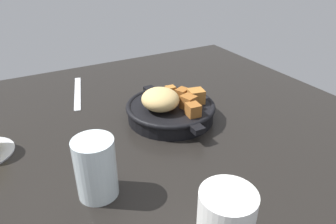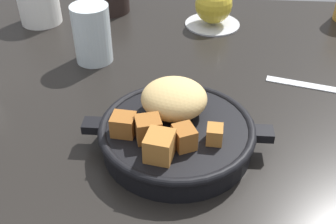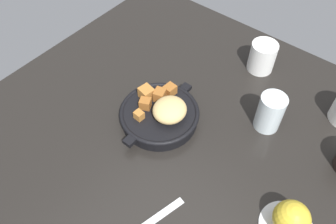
# 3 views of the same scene
# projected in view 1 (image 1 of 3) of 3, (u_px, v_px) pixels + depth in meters

# --- Properties ---
(ground_plane) EXTENTS (0.94, 0.98, 0.02)m
(ground_plane) POSITION_uv_depth(u_px,v_px,m) (159.00, 132.00, 0.70)
(ground_plane) COLOR black
(cast_iron_skillet) EXTENTS (0.25, 0.20, 0.08)m
(cast_iron_skillet) POSITION_uv_depth(u_px,v_px,m) (170.00, 108.00, 0.71)
(cast_iron_skillet) COLOR black
(cast_iron_skillet) RESTS_ON ground_plane
(butter_knife) EXTENTS (0.21, 0.07, 0.00)m
(butter_knife) POSITION_uv_depth(u_px,v_px,m) (78.00, 92.00, 0.85)
(butter_knife) COLOR silver
(butter_knife) RESTS_ON ground_plane
(water_glass_tall) EXTENTS (0.07, 0.07, 0.10)m
(water_glass_tall) POSITION_uv_depth(u_px,v_px,m) (96.00, 168.00, 0.49)
(water_glass_tall) COLOR silver
(water_glass_tall) RESTS_ON ground_plane
(white_creamer_pitcher) EXTENTS (0.07, 0.07, 0.09)m
(white_creamer_pitcher) POSITION_uv_depth(u_px,v_px,m) (226.00, 220.00, 0.40)
(white_creamer_pitcher) COLOR white
(white_creamer_pitcher) RESTS_ON ground_plane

